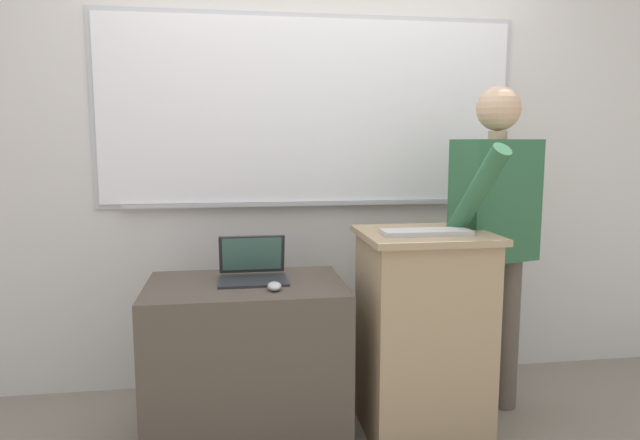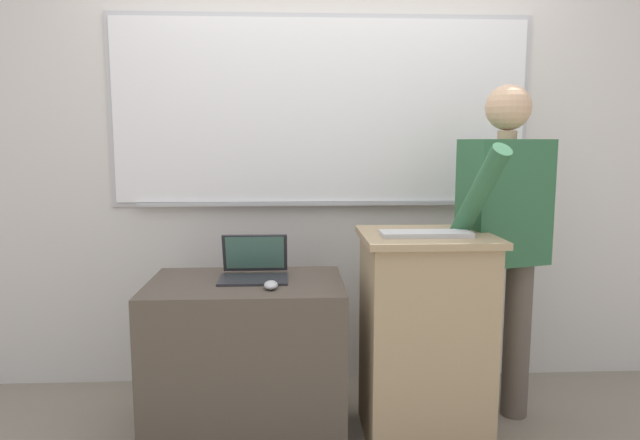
% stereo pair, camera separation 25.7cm
% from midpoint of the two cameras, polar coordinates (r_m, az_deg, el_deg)
% --- Properties ---
extents(back_wall, '(6.40, 0.17, 2.66)m').
position_cam_midpoint_polar(back_wall, '(3.23, -3.19, 7.36)').
color(back_wall, silver).
rests_on(back_wall, ground_plane).
extents(lectern_podium, '(0.58, 0.54, 0.96)m').
position_cam_midpoint_polar(lectern_podium, '(2.71, 7.51, -11.22)').
color(lectern_podium, tan).
rests_on(lectern_podium, ground_plane).
extents(side_desk, '(0.88, 0.60, 0.74)m').
position_cam_midpoint_polar(side_desk, '(2.72, -10.11, -13.82)').
color(side_desk, '#4C4238').
rests_on(side_desk, ground_plane).
extents(person_presenter, '(0.57, 0.60, 1.63)m').
position_cam_midpoint_polar(person_presenter, '(2.88, 14.63, -0.98)').
color(person_presenter, brown).
rests_on(person_presenter, ground_plane).
extents(laptop, '(0.31, 0.28, 0.20)m').
position_cam_midpoint_polar(laptop, '(2.67, -9.52, -4.62)').
color(laptop, '#28282D').
rests_on(laptop, side_desk).
extents(wireless_keyboard, '(0.39, 0.14, 0.02)m').
position_cam_midpoint_polar(wireless_keyboard, '(2.53, 7.70, -1.22)').
color(wireless_keyboard, silver).
rests_on(wireless_keyboard, lectern_podium).
extents(computer_mouse_by_laptop, '(0.06, 0.10, 0.03)m').
position_cam_midpoint_polar(computer_mouse_by_laptop, '(2.46, -7.59, -6.61)').
color(computer_mouse_by_laptop, '#BCBCC1').
rests_on(computer_mouse_by_laptop, side_desk).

